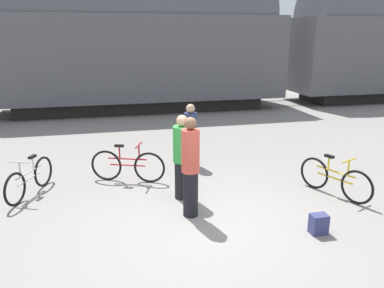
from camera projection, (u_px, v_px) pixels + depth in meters
The scene contains 11 objects.
ground_plane at pixel (205, 223), 6.60m from camera, with size 80.00×80.00×0.00m, color gray.
freight_train at pixel (140, 43), 15.78m from camera, with size 38.93×3.12×5.45m.
rail_near at pixel (144, 113), 15.91m from camera, with size 50.93×0.07×0.01m, color #4C4238.
rail_far at pixel (141, 107), 17.25m from camera, with size 50.93×0.07×0.01m, color #4C4238.
bicycle_maroon at pixel (128, 166), 8.38m from camera, with size 1.61×0.66×0.88m.
bicycle_yellow at pixel (335, 179), 7.64m from camera, with size 0.72×1.54×0.85m.
bicycle_silver at pixel (30, 179), 7.67m from camera, with size 0.70×1.54×0.82m.
person_in_green at pixel (182, 158), 7.40m from camera, with size 0.37×0.37×1.72m.
person_in_red at pixel (191, 167), 6.63m from camera, with size 0.32×0.32×1.84m.
person_in_navy at pixel (191, 135), 9.36m from camera, with size 0.32×0.32×1.57m.
backpack at pixel (319, 224), 6.22m from camera, with size 0.28×0.20×0.34m.
Camera 1 is at (-1.57, -5.74, 3.20)m, focal length 35.00 mm.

